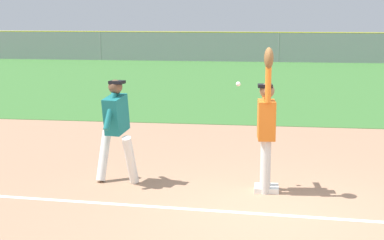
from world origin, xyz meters
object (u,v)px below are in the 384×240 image
(parked_car_red, at_px, (141,46))
(parked_car_silver, at_px, (237,47))
(fielder, at_px, (266,122))
(baseball, at_px, (238,84))
(runner, at_px, (116,124))
(first_base, at_px, (267,188))
(parked_car_blue, at_px, (331,48))

(parked_car_red, height_order, parked_car_silver, same)
(fielder, height_order, baseball, fielder)
(runner, xyz_separation_m, parked_car_red, (-6.37, 29.16, -0.32))
(fielder, xyz_separation_m, parked_car_red, (-8.80, 29.33, -0.45))
(parked_car_red, bearing_deg, baseball, -70.50)
(first_base, height_order, fielder, fielder)
(parked_car_red, bearing_deg, parked_car_silver, 2.67)
(first_base, xyz_separation_m, baseball, (-0.49, 0.24, 1.63))
(parked_car_silver, distance_m, parked_car_blue, 5.79)
(parked_car_red, xyz_separation_m, parked_car_silver, (6.27, -0.09, 0.00))
(baseball, height_order, parked_car_blue, baseball)
(baseball, bearing_deg, first_base, -26.48)
(parked_car_blue, bearing_deg, first_base, -99.68)
(first_base, bearing_deg, parked_car_blue, 83.62)
(runner, relative_size, baseball, 23.24)
(first_base, relative_size, parked_car_red, 0.08)
(first_base, xyz_separation_m, fielder, (-0.02, -0.06, 1.08))
(fielder, distance_m, runner, 2.45)
(first_base, bearing_deg, parked_car_silver, 95.02)
(fielder, height_order, parked_car_red, fielder)
(first_base, relative_size, parked_car_blue, 0.08)
(baseball, bearing_deg, parked_car_silver, 94.10)
(parked_car_red, distance_m, parked_car_blue, 12.06)
(first_base, distance_m, parked_car_red, 30.58)
(parked_car_silver, bearing_deg, runner, -84.38)
(first_base, distance_m, runner, 2.64)
(first_base, bearing_deg, baseball, 153.52)
(baseball, bearing_deg, parked_car_red, 106.03)
(runner, bearing_deg, baseball, 13.98)
(first_base, distance_m, parked_car_silver, 29.30)
(parked_car_red, distance_m, parked_car_silver, 6.27)
(parked_car_silver, bearing_deg, parked_car_blue, 1.67)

